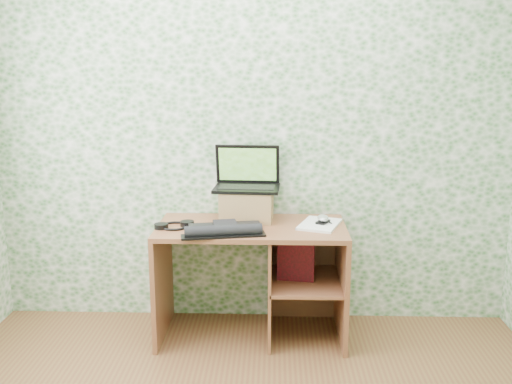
{
  "coord_description": "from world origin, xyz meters",
  "views": [
    {
      "loc": [
        0.14,
        -2.05,
        1.76
      ],
      "look_at": [
        0.03,
        1.39,
        0.98
      ],
      "focal_mm": 40.0,
      "sensor_mm": 36.0,
      "label": 1
    }
  ],
  "objects_px": {
    "laptop": "(247,179)",
    "notepad": "(320,224)",
    "desk": "(264,264)",
    "keyboard": "(224,229)",
    "riser": "(247,205)"
  },
  "relations": [
    {
      "from": "riser",
      "to": "laptop",
      "type": "xyz_separation_m",
      "value": [
        0.0,
        0.05,
        0.17
      ]
    },
    {
      "from": "desk",
      "to": "riser",
      "type": "xyz_separation_m",
      "value": [
        -0.11,
        0.12,
        0.37
      ]
    },
    {
      "from": "riser",
      "to": "keyboard",
      "type": "relative_size",
      "value": 0.65
    },
    {
      "from": "desk",
      "to": "notepad",
      "type": "distance_m",
      "value": 0.45
    },
    {
      "from": "keyboard",
      "to": "notepad",
      "type": "distance_m",
      "value": 0.62
    },
    {
      "from": "laptop",
      "to": "desk",
      "type": "bearing_deg",
      "value": -51.37
    },
    {
      "from": "laptop",
      "to": "notepad",
      "type": "relative_size",
      "value": 1.38
    },
    {
      "from": "riser",
      "to": "notepad",
      "type": "distance_m",
      "value": 0.5
    },
    {
      "from": "desk",
      "to": "keyboard",
      "type": "bearing_deg",
      "value": -139.57
    },
    {
      "from": "desk",
      "to": "notepad",
      "type": "height_order",
      "value": "notepad"
    },
    {
      "from": "desk",
      "to": "riser",
      "type": "bearing_deg",
      "value": 134.45
    },
    {
      "from": "riser",
      "to": "laptop",
      "type": "height_order",
      "value": "laptop"
    },
    {
      "from": "riser",
      "to": "laptop",
      "type": "distance_m",
      "value": 0.17
    },
    {
      "from": "laptop",
      "to": "keyboard",
      "type": "bearing_deg",
      "value": -105.15
    },
    {
      "from": "keyboard",
      "to": "notepad",
      "type": "xyz_separation_m",
      "value": [
        0.59,
        0.19,
        -0.02
      ]
    }
  ]
}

